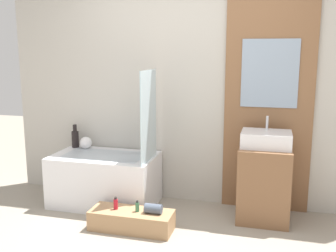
{
  "coord_description": "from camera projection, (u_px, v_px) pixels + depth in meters",
  "views": [
    {
      "loc": [
        0.83,
        -2.55,
        1.66
      ],
      "look_at": [
        -0.05,
        0.72,
        1.0
      ],
      "focal_mm": 42.0,
      "sensor_mm": 36.0,
      "label": 1
    }
  ],
  "objects": [
    {
      "name": "wall_wood_accent",
      "position": [
        269.0,
        85.0,
        3.94
      ],
      "size": [
        0.88,
        0.04,
        2.6
      ],
      "color": "brown",
      "rests_on": "ground_plane"
    },
    {
      "name": "vase_tall_dark",
      "position": [
        75.0,
        138.0,
        4.53
      ],
      "size": [
        0.08,
        0.08,
        0.27
      ],
      "color": "black",
      "rests_on": "bathtub"
    },
    {
      "name": "wooden_step_bench",
      "position": [
        132.0,
        220.0,
        3.67
      ],
      "size": [
        0.78,
        0.29,
        0.18
      ],
      "primitive_type": "cube",
      "color": "#A87F56",
      "rests_on": "ground_plane"
    },
    {
      "name": "bathtub",
      "position": [
        105.0,
        179.0,
        4.26
      ],
      "size": [
        1.11,
        0.65,
        0.55
      ],
      "color": "white",
      "rests_on": "ground_plane"
    },
    {
      "name": "bottle_soap_primary",
      "position": [
        116.0,
        204.0,
        3.68
      ],
      "size": [
        0.04,
        0.04,
        0.12
      ],
      "color": "#B21928",
      "rests_on": "wooden_step_bench"
    },
    {
      "name": "vase_round_light",
      "position": [
        86.0,
        143.0,
        4.47
      ],
      "size": [
        0.14,
        0.14,
        0.14
      ],
      "primitive_type": "sphere",
      "color": "white",
      "rests_on": "bathtub"
    },
    {
      "name": "glass_shower_screen",
      "position": [
        149.0,
        116.0,
        3.93
      ],
      "size": [
        0.01,
        0.48,
        0.92
      ],
      "primitive_type": "cube",
      "color": "silver",
      "rests_on": "bathtub"
    },
    {
      "name": "sink",
      "position": [
        266.0,
        139.0,
        3.78
      ],
      "size": [
        0.47,
        0.35,
        0.29
      ],
      "color": "white",
      "rests_on": "vanity_cabinet"
    },
    {
      "name": "towel_roll",
      "position": [
        153.0,
        209.0,
        3.59
      ],
      "size": [
        0.16,
        0.09,
        0.09
      ],
      "primitive_type": "cylinder",
      "rotation": [
        0.0,
        1.57,
        0.0
      ],
      "color": "#4C5666",
      "rests_on": "wooden_step_bench"
    },
    {
      "name": "wall_tiled_back",
      "position": [
        193.0,
        84.0,
        4.19
      ],
      "size": [
        4.2,
        0.06,
        2.6
      ],
      "primitive_type": "cube",
      "color": "#B7B2A8",
      "rests_on": "ground_plane"
    },
    {
      "name": "vanity_cabinet",
      "position": [
        264.0,
        183.0,
        3.86
      ],
      "size": [
        0.49,
        0.51,
        0.74
      ],
      "primitive_type": "cube",
      "color": "brown",
      "rests_on": "ground_plane"
    },
    {
      "name": "bottle_soap_secondary",
      "position": [
        137.0,
        207.0,
        3.63
      ],
      "size": [
        0.04,
        0.04,
        0.1
      ],
      "color": "#38704C",
      "rests_on": "wooden_step_bench"
    }
  ]
}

